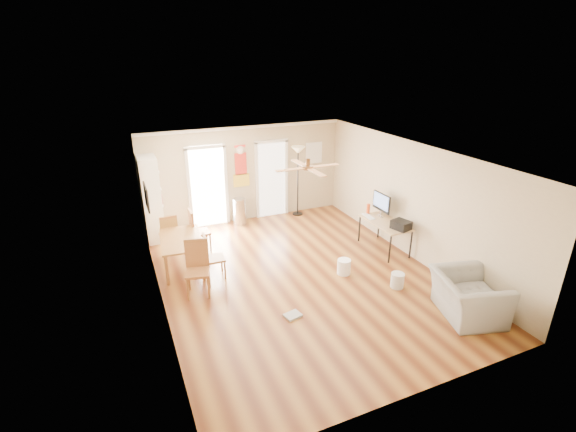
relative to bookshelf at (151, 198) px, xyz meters
name	(u,v)px	position (x,y,z in m)	size (l,w,h in m)	color
floor	(299,277)	(2.52, -3.22, -1.05)	(7.00, 7.00, 0.00)	brown
ceiling	(301,155)	(2.52, -3.22, 1.55)	(5.50, 7.00, 0.00)	silver
wall_back	(245,174)	(2.52, 0.28, 0.25)	(5.50, 0.04, 2.60)	beige
wall_front	(419,318)	(2.52, -6.72, 0.25)	(5.50, 0.04, 2.60)	beige
wall_left	(156,244)	(-0.23, -3.22, 0.25)	(0.04, 7.00, 2.60)	beige
wall_right	(412,201)	(5.27, -3.22, 0.25)	(0.04, 7.00, 2.60)	beige
crown_molding	(301,157)	(2.52, -3.22, 1.51)	(5.50, 7.00, 0.08)	white
kitchen_doorway	(208,188)	(1.47, 0.26, 0.00)	(0.90, 0.10, 2.10)	white
bathroom_doorway	(272,180)	(3.27, 0.26, 0.00)	(0.80, 0.10, 2.10)	white
wall_decal	(241,166)	(2.39, 0.26, 0.50)	(0.46, 0.03, 1.10)	red
ac_grille	(314,153)	(4.57, 0.25, 0.65)	(0.50, 0.04, 0.60)	white
framed_poster	(146,197)	(-0.21, -1.82, 0.65)	(0.04, 0.66, 0.48)	black
ceiling_fan	(308,168)	(2.52, -3.52, 1.38)	(1.24, 1.24, 0.20)	#593819
bookshelf	(151,198)	(0.00, 0.00, 0.00)	(0.42, 0.95, 2.11)	white
dining_table	(183,253)	(0.37, -1.86, -0.70)	(0.84, 1.40, 0.70)	#A06733
dining_chair_right_a	(200,230)	(0.92, -1.14, -0.55)	(0.42, 0.42, 1.01)	#A55E35
dining_chair_right_b	(215,256)	(0.92, -2.52, -0.58)	(0.39, 0.39, 0.95)	olive
dining_chair_near	(197,269)	(0.46, -3.04, -0.51)	(0.45, 0.45, 1.08)	#965A30
dining_chair_far	(169,233)	(0.22, -0.96, -0.58)	(0.39, 0.39, 0.95)	#A57635
trash_can	(240,212)	(2.21, -0.03, -0.69)	(0.34, 0.34, 0.74)	#AFAFB1
torchiere_lamp	(298,182)	(3.96, 0.00, -0.06)	(0.37, 0.37, 1.98)	black
computer_desk	(384,236)	(4.89, -2.85, -0.70)	(0.65, 1.31, 0.70)	tan
imac	(381,205)	(4.99, -2.51, -0.06)	(0.09, 0.63, 0.58)	black
keyboard	(368,216)	(4.72, -2.41, -0.35)	(0.14, 0.43, 0.02)	silver
printer	(401,225)	(4.97, -3.32, -0.26)	(0.32, 0.38, 0.19)	black
orange_bottle	(368,209)	(4.82, -2.24, -0.23)	(0.08, 0.08, 0.25)	#D34012
wastebasket_a	(344,267)	(3.44, -3.48, -0.89)	(0.28, 0.28, 0.33)	white
wastebasket_b	(397,280)	(4.14, -4.37, -0.90)	(0.26, 0.26, 0.30)	silver
floor_cloth	(293,315)	(1.82, -4.43, -1.03)	(0.29, 0.23, 0.04)	gray
armchair	(468,296)	(4.67, -5.61, -0.67)	(1.19, 1.04, 0.77)	gray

